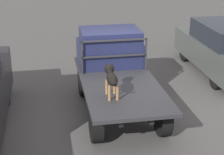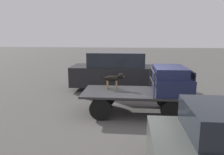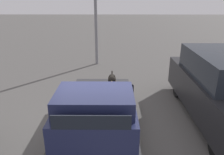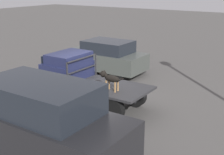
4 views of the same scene
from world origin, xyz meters
name	(u,v)px [view 4 (image 4 of 4)]	position (x,y,z in m)	size (l,w,h in m)	color
ground_plane	(96,105)	(0.00, 0.00, 0.00)	(80.00, 80.00, 0.00)	#514F4C
flatbed_truck	(95,90)	(0.00, 0.00, 0.61)	(3.99, 1.80, 0.86)	black
truck_cab	(68,66)	(1.27, 0.00, 1.31)	(1.30, 1.68, 0.96)	#1E2347
truck_headboard	(82,66)	(0.58, 0.00, 1.42)	(0.04, 1.68, 0.85)	#2D2D30
dog	(109,78)	(-0.83, 0.34, 1.28)	(0.96, 0.23, 0.67)	#9E7547
parked_sedan	(106,57)	(2.18, -3.80, 0.81)	(4.05, 1.80, 1.62)	black
parked_pickup_far	(35,120)	(-0.78, 3.60, 0.99)	(5.34, 1.88, 2.04)	black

